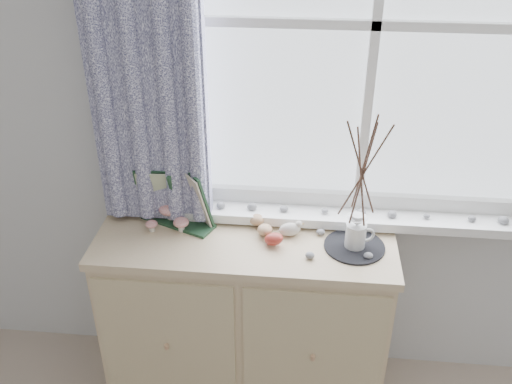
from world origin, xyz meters
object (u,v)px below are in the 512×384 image
at_px(sideboard, 246,319).
at_px(toadstool_cluster, 171,214).
at_px(botanical_book, 175,201).
at_px(twig_pitcher, 363,169).

distance_m(sideboard, toadstool_cluster, 0.58).
height_order(sideboard, toadstool_cluster, toadstool_cluster).
height_order(sideboard, botanical_book, botanical_book).
xyz_separation_m(botanical_book, toadstool_cluster, (-0.03, 0.02, -0.08)).
xyz_separation_m(sideboard, botanical_book, (-0.29, 0.06, 0.55)).
relative_size(botanical_book, toadstool_cluster, 2.06).
height_order(botanical_book, toadstool_cluster, botanical_book).
distance_m(sideboard, twig_pitcher, 0.88).
distance_m(botanical_book, toadstool_cluster, 0.08).
bearing_deg(twig_pitcher, botanical_book, 159.70).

